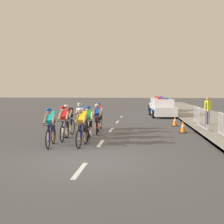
{
  "coord_description": "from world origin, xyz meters",
  "views": [
    {
      "loc": [
        1.65,
        -8.42,
        2.16
      ],
      "look_at": [
        0.19,
        5.54,
        1.1
      ],
      "focal_mm": 44.75,
      "sensor_mm": 36.0,
      "label": 1
    }
  ],
  "objects": [
    {
      "name": "cyclist_third",
      "position": [
        -1.68,
        3.43,
        0.79
      ],
      "size": [
        0.43,
        1.72,
        1.56
      ],
      "color": "black",
      "rests_on": "ground"
    },
    {
      "name": "crowd_barrier_rear",
      "position": [
        5.11,
        9.4,
        0.65
      ],
      "size": [
        0.6,
        2.32,
        1.07
      ],
      "color": "#B7BABF",
      "rests_on": "sidewalk_slab"
    },
    {
      "name": "lane_markings_centre",
      "position": [
        0.0,
        6.89,
        0.0
      ],
      "size": [
        0.14,
        17.6,
        0.01
      ],
      "color": "white",
      "rests_on": "ground"
    },
    {
      "name": "cyclist_eighth",
      "position": [
        -0.64,
        6.67,
        0.79
      ],
      "size": [
        0.42,
        1.72,
        1.56
      ],
      "color": "black",
      "rests_on": "ground"
    },
    {
      "name": "cyclist_fifth",
      "position": [
        -1.79,
        4.51,
        0.79
      ],
      "size": [
        0.44,
        1.72,
        1.56
      ],
      "color": "black",
      "rests_on": "ground"
    },
    {
      "name": "cyclist_second",
      "position": [
        -0.63,
        2.21,
        0.79
      ],
      "size": [
        0.44,
        1.72,
        1.56
      ],
      "color": "black",
      "rests_on": "ground"
    },
    {
      "name": "traffic_cone_near",
      "position": [
        3.73,
        8.95,
        0.31
      ],
      "size": [
        0.36,
        0.36,
        0.64
      ],
      "color": "black",
      "rests_on": "ground"
    },
    {
      "name": "cyclist_seventh",
      "position": [
        -1.68,
        6.55,
        0.79
      ],
      "size": [
        0.45,
        1.72,
        1.56
      ],
      "color": "black",
      "rests_on": "ground"
    },
    {
      "name": "police_car_second",
      "position": [
        3.45,
        20.74,
        0.68
      ],
      "size": [
        2.08,
        4.44,
        1.59
      ],
      "color": "silver",
      "rests_on": "ground"
    },
    {
      "name": "crowd_barrier_front",
      "position": [
        5.22,
        3.98,
        0.65
      ],
      "size": [
        0.64,
        2.32,
        1.07
      ],
      "color": "#B7BABF",
      "rests_on": "sidewalk_slab"
    },
    {
      "name": "cyclist_fourth",
      "position": [
        -0.65,
        3.61,
        0.79
      ],
      "size": [
        0.45,
        1.72,
        1.56
      ],
      "color": "black",
      "rests_on": "ground"
    },
    {
      "name": "kerb_edge",
      "position": [
        4.58,
        14.0,
        0.07
      ],
      "size": [
        0.16,
        60.0,
        0.13
      ],
      "primitive_type": "cube",
      "color": "#9E9E99",
      "rests_on": "ground"
    },
    {
      "name": "police_car_nearest",
      "position": [
        3.46,
        15.43,
        0.68
      ],
      "size": [
        2.21,
        4.5,
        1.59
      ],
      "color": "white",
      "rests_on": "ground"
    },
    {
      "name": "cyclist_lead",
      "position": [
        -1.84,
        2.01,
        0.79
      ],
      "size": [
        0.45,
        1.72,
        1.56
      ],
      "color": "black",
      "rests_on": "ground"
    },
    {
      "name": "sidewalk_slab",
      "position": [
        6.78,
        14.0,
        0.06
      ],
      "size": [
        4.56,
        60.0,
        0.12
      ],
      "primitive_type": "cube",
      "color": "gray",
      "rests_on": "ground"
    },
    {
      "name": "ground_plane",
      "position": [
        0.0,
        0.0,
        0.0
      ],
      "size": [
        160.0,
        160.0,
        0.0
      ],
      "primitive_type": "plane",
      "color": "#4C4C51"
    },
    {
      "name": "spectator_closest",
      "position": [
        5.7,
        9.11,
        1.08
      ],
      "size": [
        0.42,
        0.43,
        1.68
      ],
      "color": "#23284C",
      "rests_on": "sidewalk_slab"
    },
    {
      "name": "crowd_barrier_middle",
      "position": [
        4.91,
        6.86,
        0.65
      ],
      "size": [
        0.59,
        2.32,
        1.07
      ],
      "color": "#B7BABF",
      "rests_on": "sidewalk_slab"
    },
    {
      "name": "traffic_cone_mid",
      "position": [
        3.81,
        6.17,
        0.31
      ],
      "size": [
        0.36,
        0.36,
        0.64
      ],
      "color": "black",
      "rests_on": "ground"
    },
    {
      "name": "cyclist_sixth",
      "position": [
        -0.54,
        5.44,
        0.79
      ],
      "size": [
        0.45,
        1.72,
        1.56
      ],
      "color": "black",
      "rests_on": "ground"
    }
  ]
}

